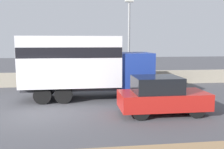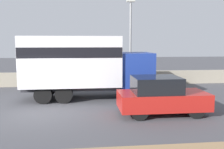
# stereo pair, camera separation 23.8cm
# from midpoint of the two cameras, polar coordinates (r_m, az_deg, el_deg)

# --- Properties ---
(ground_plane) EXTENTS (80.00, 80.00, 0.00)m
(ground_plane) POSITION_cam_midpoint_polar(r_m,az_deg,el_deg) (11.45, -17.06, -8.71)
(ground_plane) COLOR #47474C
(stone_wall_backdrop) EXTENTS (60.00, 0.35, 0.99)m
(stone_wall_backdrop) POSITION_cam_midpoint_polar(r_m,az_deg,el_deg) (18.22, -13.48, -1.06)
(stone_wall_backdrop) COLOR #A39984
(stone_wall_backdrop) RESTS_ON ground_plane
(street_lamp) EXTENTS (0.56, 0.28, 6.00)m
(street_lamp) POSITION_cam_midpoint_polar(r_m,az_deg,el_deg) (17.28, 3.50, 8.80)
(street_lamp) COLOR gray
(street_lamp) RESTS_ON ground_plane
(box_truck) EXTENTS (7.00, 2.49, 3.42)m
(box_truck) POSITION_cam_midpoint_polar(r_m,az_deg,el_deg) (13.71, -7.33, 2.58)
(box_truck) COLOR navy
(box_truck) RESTS_ON ground_plane
(car_hatchback) EXTENTS (3.80, 1.75, 1.65)m
(car_hatchback) POSITION_cam_midpoint_polar(r_m,az_deg,el_deg) (11.01, 10.55, -4.79)
(car_hatchback) COLOR #B21E19
(car_hatchback) RESTS_ON ground_plane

